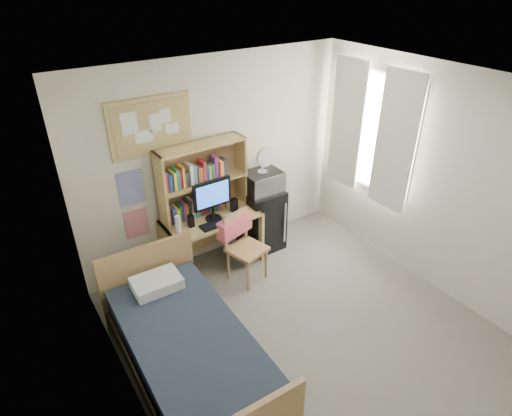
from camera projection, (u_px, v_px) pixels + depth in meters
floor at (319, 345)px, 4.48m from camera, size 3.60×4.20×0.02m
ceiling at (345, 97)px, 3.17m from camera, size 3.60×4.20×0.02m
wall_back at (216, 162)px, 5.33m from camera, size 3.60×0.04×2.60m
wall_left at (135, 323)px, 2.96m from camera, size 0.04×4.20×2.60m
wall_right at (453, 190)px, 4.68m from camera, size 0.04×4.20×2.60m
window_unit at (371, 133)px, 5.37m from camera, size 0.10×1.40×1.70m
curtain_left at (395, 143)px, 5.07m from camera, size 0.04×0.55×1.70m
curtain_right at (347, 124)px, 5.64m from camera, size 0.04×0.55×1.70m
bulletin_board at (151, 126)px, 4.64m from camera, size 0.94×0.03×0.64m
poster_wave at (131, 188)px, 4.82m from camera, size 0.30×0.01×0.42m
poster_japan at (137, 223)px, 5.06m from camera, size 0.28×0.01×0.36m
desk at (213, 242)px, 5.44m from camera, size 1.21×0.63×0.75m
desk_chair at (247, 249)px, 5.18m from camera, size 0.55×0.55×0.90m
mini_fridge at (261, 219)px, 5.81m from camera, size 0.51×0.51×0.87m
bed at (190, 355)px, 4.00m from camera, size 1.05×2.03×0.55m
hutch at (203, 179)px, 5.13m from camera, size 1.11×0.31×0.91m
monitor at (212, 200)px, 5.08m from camera, size 0.49×0.05×0.52m
keyboard at (219, 223)px, 5.10m from camera, size 0.48×0.16×0.02m
speaker_left at (191, 221)px, 5.02m from camera, size 0.06×0.06×0.15m
speaker_right at (234, 205)px, 5.31m from camera, size 0.08×0.08×0.18m
water_bottle at (178, 225)px, 4.88m from camera, size 0.07×0.07×0.22m
hoodie at (235, 226)px, 5.17m from camera, size 0.50×0.27×0.23m
microwave at (262, 182)px, 5.51m from camera, size 0.47×0.36×0.27m
desk_fan at (263, 161)px, 5.36m from camera, size 0.25×0.25×0.31m
pillow at (157, 283)px, 4.38m from camera, size 0.49×0.35×0.12m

